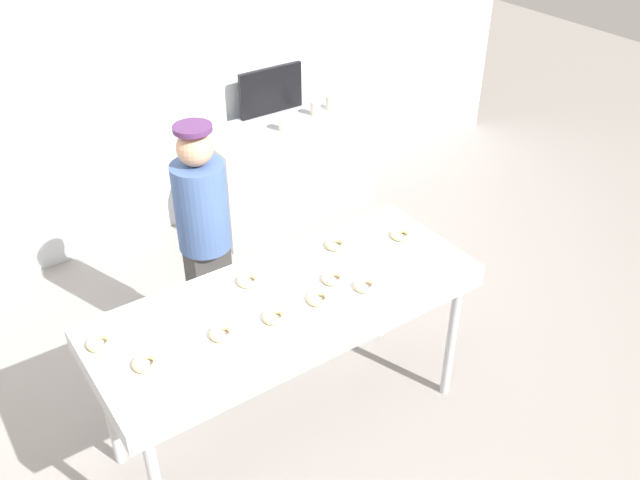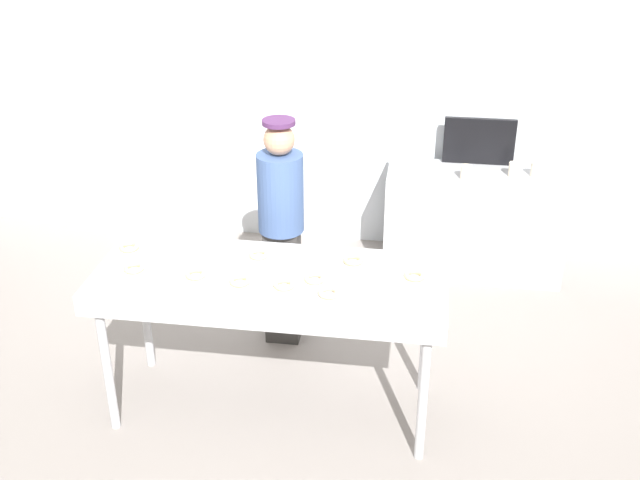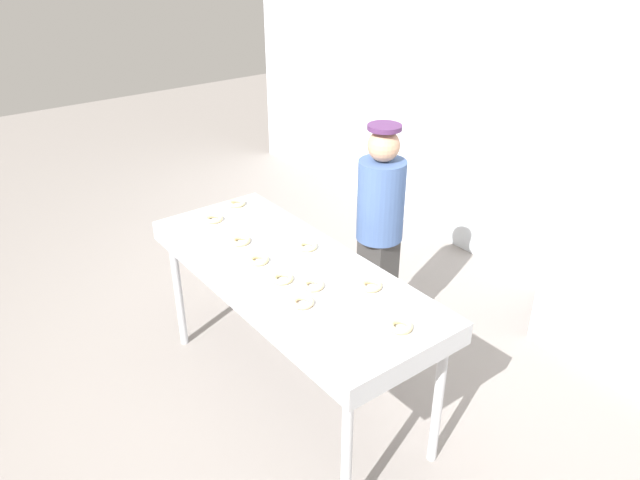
{
  "view_description": "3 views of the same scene",
  "coord_description": "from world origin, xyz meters",
  "px_view_note": "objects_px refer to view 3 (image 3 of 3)",
  "views": [
    {
      "loc": [
        1.11,
        -2.64,
        2.39
      ],
      "look_at": [
        -0.05,
        0.27,
        0.99
      ],
      "focal_mm": 31.7,
      "sensor_mm": 36.0,
      "label": 1
    },
    {
      "loc": [
        -2.45,
        -2.78,
        2.5
      ],
      "look_at": [
        0.17,
        0.32,
        0.99
      ],
      "focal_mm": 39.41,
      "sensor_mm": 36.0,
      "label": 2
    },
    {
      "loc": [
        -0.6,
        -3.52,
        2.97
      ],
      "look_at": [
        0.11,
        0.31,
        0.99
      ],
      "focal_mm": 47.86,
      "sensor_mm": 36.0,
      "label": 3
    }
  ],
  "objects_px": {
    "sugar_donut_3": "(286,273)",
    "customer_waiting": "(441,431)",
    "paper_cup_1": "(135,172)",
    "sugar_donut_0": "(81,308)",
    "sugar_donut_7": "(86,291)",
    "worker_baker": "(363,216)",
    "paper_cup_0": "(151,168)",
    "worker_assistant": "(151,239)",
    "menu_display": "(69,157)",
    "sugar_donut_4": "(385,294)",
    "prep_counter": "(78,252)",
    "sugar_donut_2": "(215,285)",
    "sugar_donut_6": "(492,266)",
    "fryer_conveyor": "(310,301)",
    "sugar_donut_5": "(244,271)",
    "sugar_donut_1": "(142,274)",
    "sugar_donut_8": "(410,269)"
  },
  "relations": [
    {
      "from": "sugar_donut_2",
      "to": "sugar_donut_5",
      "type": "bearing_deg",
      "value": 40.09
    },
    {
      "from": "sugar_donut_4",
      "to": "worker_assistant",
      "type": "bearing_deg",
      "value": 136.61
    },
    {
      "from": "fryer_conveyor",
      "to": "menu_display",
      "type": "distance_m",
      "value": 2.38
    },
    {
      "from": "sugar_donut_6",
      "to": "worker_assistant",
      "type": "xyz_separation_m",
      "value": [
        -1.66,
        0.84,
        -0.11
      ]
    },
    {
      "from": "customer_waiting",
      "to": "sugar_donut_2",
      "type": "bearing_deg",
      "value": 117.13
    },
    {
      "from": "customer_waiting",
      "to": "worker_baker",
      "type": "bearing_deg",
      "value": 79.82
    },
    {
      "from": "prep_counter",
      "to": "paper_cup_0",
      "type": "distance_m",
      "value": 0.74
    },
    {
      "from": "sugar_donut_8",
      "to": "customer_waiting",
      "type": "xyz_separation_m",
      "value": [
        -0.21,
        -1.17,
        -0.05
      ]
    },
    {
      "from": "sugar_donut_5",
      "to": "sugar_donut_8",
      "type": "distance_m",
      "value": 0.82
    },
    {
      "from": "fryer_conveyor",
      "to": "sugar_donut_2",
      "type": "height_order",
      "value": "sugar_donut_2"
    },
    {
      "from": "worker_baker",
      "to": "paper_cup_1",
      "type": "height_order",
      "value": "worker_baker"
    },
    {
      "from": "fryer_conveyor",
      "to": "paper_cup_0",
      "type": "bearing_deg",
      "value": 110.78
    },
    {
      "from": "sugar_donut_5",
      "to": "worker_baker",
      "type": "distance_m",
      "value": 1.07
    },
    {
      "from": "sugar_donut_6",
      "to": "menu_display",
      "type": "xyz_separation_m",
      "value": [
        -2.18,
        2.02,
        -0.02
      ]
    },
    {
      "from": "paper_cup_0",
      "to": "customer_waiting",
      "type": "bearing_deg",
      "value": -71.39
    },
    {
      "from": "sugar_donut_1",
      "to": "sugar_donut_4",
      "type": "distance_m",
      "value": 1.18
    },
    {
      "from": "sugar_donut_7",
      "to": "worker_baker",
      "type": "distance_m",
      "value": 1.72
    },
    {
      "from": "customer_waiting",
      "to": "prep_counter",
      "type": "xyz_separation_m",
      "value": [
        -1.56,
        2.88,
        -0.54
      ]
    },
    {
      "from": "sugar_donut_3",
      "to": "customer_waiting",
      "type": "relative_size",
      "value": 0.08
    },
    {
      "from": "prep_counter",
      "to": "worker_assistant",
      "type": "bearing_deg",
      "value": -60.89
    },
    {
      "from": "sugar_donut_3",
      "to": "paper_cup_0",
      "type": "relative_size",
      "value": 1.3
    },
    {
      "from": "customer_waiting",
      "to": "paper_cup_1",
      "type": "height_order",
      "value": "customer_waiting"
    },
    {
      "from": "sugar_donut_1",
      "to": "customer_waiting",
      "type": "xyz_separation_m",
      "value": [
        1.08,
        -1.35,
        -0.05
      ]
    },
    {
      "from": "sugar_donut_2",
      "to": "customer_waiting",
      "type": "relative_size",
      "value": 0.08
    },
    {
      "from": "sugar_donut_7",
      "to": "sugar_donut_0",
      "type": "bearing_deg",
      "value": -94.65
    },
    {
      "from": "sugar_donut_7",
      "to": "menu_display",
      "type": "relative_size",
      "value": 0.28
    },
    {
      "from": "paper_cup_0",
      "to": "worker_assistant",
      "type": "bearing_deg",
      "value": -90.41
    },
    {
      "from": "sugar_donut_2",
      "to": "prep_counter",
      "type": "xyz_separation_m",
      "value": [
        -0.82,
        1.71,
        -0.59
      ]
    },
    {
      "from": "worker_baker",
      "to": "prep_counter",
      "type": "bearing_deg",
      "value": -39.34
    },
    {
      "from": "sugar_donut_8",
      "to": "sugar_donut_4",
      "type": "bearing_deg",
      "value": -130.06
    },
    {
      "from": "sugar_donut_0",
      "to": "worker_baker",
      "type": "height_order",
      "value": "worker_baker"
    },
    {
      "from": "sugar_donut_4",
      "to": "customer_waiting",
      "type": "xyz_separation_m",
      "value": [
        -0.03,
        -0.95,
        -0.05
      ]
    },
    {
      "from": "sugar_donut_3",
      "to": "menu_display",
      "type": "xyz_separation_m",
      "value": [
        -1.17,
        1.91,
        -0.02
      ]
    },
    {
      "from": "customer_waiting",
      "to": "prep_counter",
      "type": "height_order",
      "value": "customer_waiting"
    },
    {
      "from": "customer_waiting",
      "to": "paper_cup_1",
      "type": "bearing_deg",
      "value": 105.48
    },
    {
      "from": "sugar_donut_0",
      "to": "sugar_donut_7",
      "type": "bearing_deg",
      "value": 85.35
    },
    {
      "from": "sugar_donut_0",
      "to": "paper_cup_1",
      "type": "distance_m",
      "value": 1.97
    },
    {
      "from": "sugar_donut_1",
      "to": "worker_assistant",
      "type": "height_order",
      "value": "worker_assistant"
    },
    {
      "from": "fryer_conveyor",
      "to": "sugar_donut_4",
      "type": "distance_m",
      "value": 0.39
    },
    {
      "from": "fryer_conveyor",
      "to": "sugar_donut_5",
      "type": "relative_size",
      "value": 17.13
    },
    {
      "from": "worker_assistant",
      "to": "paper_cup_1",
      "type": "xyz_separation_m",
      "value": [
        -0.1,
        1.06,
        -0.0
      ]
    },
    {
      "from": "sugar_donut_3",
      "to": "worker_baker",
      "type": "height_order",
      "value": "worker_baker"
    },
    {
      "from": "sugar_donut_7",
      "to": "paper_cup_1",
      "type": "distance_m",
      "value": 1.81
    },
    {
      "from": "sugar_donut_0",
      "to": "paper_cup_1",
      "type": "bearing_deg",
      "value": 83.87
    },
    {
      "from": "worker_assistant",
      "to": "prep_counter",
      "type": "bearing_deg",
      "value": -45.63
    },
    {
      "from": "menu_display",
      "to": "sugar_donut_4",
      "type": "bearing_deg",
      "value": -54.14
    },
    {
      "from": "sugar_donut_7",
      "to": "worker_baker",
      "type": "xyz_separation_m",
      "value": [
        1.52,
        0.8,
        -0.1
      ]
    },
    {
      "from": "sugar_donut_3",
      "to": "worker_assistant",
      "type": "height_order",
      "value": "worker_assistant"
    },
    {
      "from": "fryer_conveyor",
      "to": "sugar_donut_4",
      "type": "xyz_separation_m",
      "value": [
        0.32,
        -0.18,
        0.11
      ]
    },
    {
      "from": "prep_counter",
      "to": "sugar_donut_5",
      "type": "bearing_deg",
      "value": -58.66
    }
  ]
}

